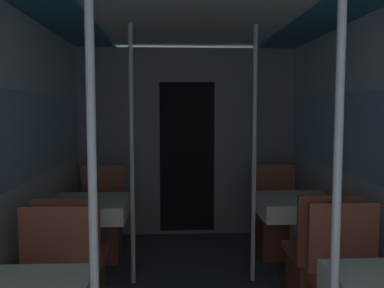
{
  "coord_description": "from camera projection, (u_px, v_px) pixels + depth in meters",
  "views": [
    {
      "loc": [
        -0.19,
        -1.16,
        1.5
      ],
      "look_at": [
        -0.03,
        2.17,
        1.22
      ],
      "focal_mm": 40.0,
      "sensor_mm": 36.0,
      "label": 1
    }
  ],
  "objects": [
    {
      "name": "support_pole_right_1",
      "position": [
        254.0,
        155.0,
        3.63
      ],
      "size": [
        0.04,
        0.04,
        2.19
      ],
      "color": "silver",
      "rests_on": "ground_plane"
    },
    {
      "name": "ceiling_panel",
      "position": [
        198.0,
        0.0,
        2.91
      ],
      "size": [
        2.58,
        6.43,
        0.07
      ],
      "color": "white",
      "rests_on": "wall_left"
    },
    {
      "name": "bulkhead_far",
      "position": [
        187.0,
        142.0,
        5.04
      ],
      "size": [
        2.53,
        0.09,
        2.19
      ],
      "color": "slate",
      "rests_on": "ground_plane"
    },
    {
      "name": "chair_right_far_1",
      "position": [
        277.0,
        227.0,
        4.33
      ],
      "size": [
        0.44,
        0.44,
        0.91
      ],
      "rotation": [
        0.0,
        0.0,
        3.14
      ],
      "color": "brown",
      "rests_on": "ground_plane"
    },
    {
      "name": "dining_table_left_1",
      "position": [
        89.0,
        212.0,
        3.6
      ],
      "size": [
        0.65,
        0.65,
        0.73
      ],
      "color": "#4C4C51",
      "rests_on": "ground_plane"
    },
    {
      "name": "wall_right",
      "position": [
        377.0,
        160.0,
        3.07
      ],
      "size": [
        0.05,
        6.43,
        2.19
      ],
      "color": "silver",
      "rests_on": "ground_plane"
    },
    {
      "name": "chair_left_far_1",
      "position": [
        101.0,
        230.0,
        4.24
      ],
      "size": [
        0.44,
        0.44,
        0.91
      ],
      "rotation": [
        0.0,
        0.0,
        3.14
      ],
      "color": "brown",
      "rests_on": "ground_plane"
    },
    {
      "name": "chair_right_near_1",
      "position": [
        319.0,
        274.0,
        3.11
      ],
      "size": [
        0.44,
        0.44,
        0.91
      ],
      "color": "brown",
      "rests_on": "ground_plane"
    },
    {
      "name": "support_pole_right_0",
      "position": [
        337.0,
        203.0,
        1.83
      ],
      "size": [
        0.04,
        0.04,
        2.19
      ],
      "color": "silver",
      "rests_on": "ground_plane"
    },
    {
      "name": "support_pole_left_0",
      "position": [
        93.0,
        205.0,
        1.78
      ],
      "size": [
        0.04,
        0.04,
        2.19
      ],
      "color": "silver",
      "rests_on": "ground_plane"
    },
    {
      "name": "dining_table_right_1",
      "position": [
        295.0,
        210.0,
        3.69
      ],
      "size": [
        0.65,
        0.65,
        0.73
      ],
      "color": "#4C4C51",
      "rests_on": "ground_plane"
    },
    {
      "name": "wall_left",
      "position": [
        12.0,
        163.0,
        2.94
      ],
      "size": [
        0.05,
        6.43,
        2.19
      ],
      "color": "silver",
      "rests_on": "ground_plane"
    },
    {
      "name": "support_pole_left_1",
      "position": [
        132.0,
        156.0,
        3.58
      ],
      "size": [
        0.04,
        0.04,
        2.19
      ],
      "color": "silver",
      "rests_on": "ground_plane"
    },
    {
      "name": "chair_left_near_1",
      "position": [
        74.0,
        279.0,
        3.02
      ],
      "size": [
        0.44,
        0.44,
        0.91
      ],
      "color": "brown",
      "rests_on": "ground_plane"
    }
  ]
}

